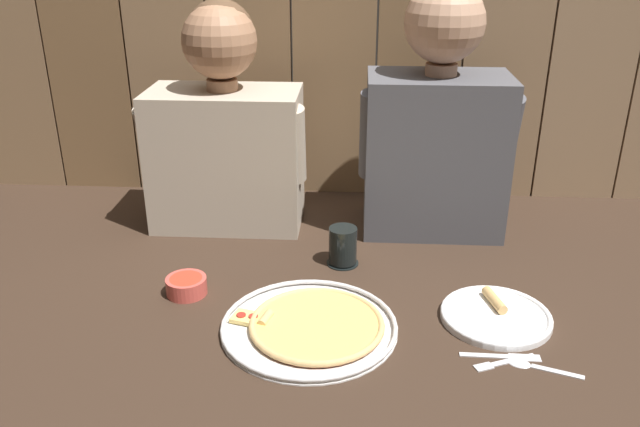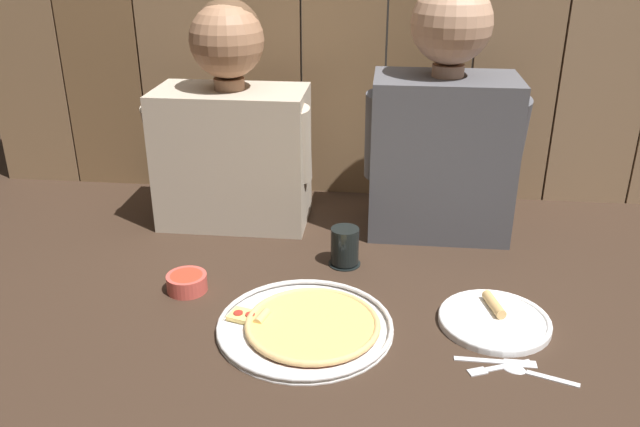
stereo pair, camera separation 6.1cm
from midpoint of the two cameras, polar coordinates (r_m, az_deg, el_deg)
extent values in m
plane|color=#332319|center=(1.43, 0.99, -8.24)|extent=(3.20, 3.20, 0.00)
cylinder|color=silver|center=(1.36, -0.01, -10.02)|extent=(0.37, 0.37, 0.01)
torus|color=silver|center=(1.36, -0.01, -9.74)|extent=(0.37, 0.37, 0.01)
cylinder|color=#B23823|center=(1.36, 0.60, -9.85)|extent=(0.27, 0.27, 0.00)
cylinder|color=#EFC660|center=(1.35, 0.60, -9.67)|extent=(0.26, 0.26, 0.01)
torus|color=tan|center=(1.35, 0.60, -9.67)|extent=(0.28, 0.28, 0.01)
cube|color=#F4D170|center=(1.39, -5.21, -8.99)|extent=(0.08, 0.06, 0.01)
cylinder|color=tan|center=(1.37, -3.83, -9.11)|extent=(0.03, 0.05, 0.02)
cylinder|color=#A3281E|center=(1.39, -5.93, -8.69)|extent=(0.02, 0.02, 0.00)
cylinder|color=#A3281E|center=(1.38, -4.88, -8.85)|extent=(0.02, 0.02, 0.00)
cylinder|color=white|center=(1.43, 16.25, -9.11)|extent=(0.23, 0.23, 0.01)
torus|color=white|center=(1.43, 16.28, -8.91)|extent=(0.23, 0.23, 0.01)
cylinder|color=tan|center=(1.46, 16.20, -7.69)|extent=(0.04, 0.09, 0.02)
cylinder|color=black|center=(1.60, 3.26, -4.37)|extent=(0.08, 0.08, 0.01)
cylinder|color=black|center=(1.58, 3.30, -2.83)|extent=(0.07, 0.07, 0.09)
cylinder|color=#CC4C42|center=(1.51, -10.46, -6.00)|extent=(0.09, 0.09, 0.04)
cylinder|color=#B23823|center=(1.50, -10.49, -5.68)|extent=(0.07, 0.07, 0.02)
cube|color=silver|center=(1.32, 17.52, -12.59)|extent=(0.09, 0.05, 0.01)
cube|color=silver|center=(1.29, 15.02, -13.24)|extent=(0.04, 0.03, 0.01)
cube|color=silver|center=(1.32, 15.12, -12.30)|extent=(0.10, 0.01, 0.01)
cube|color=silver|center=(1.33, 18.49, -12.38)|extent=(0.06, 0.02, 0.00)
cube|color=silver|center=(1.31, 21.07, -13.37)|extent=(0.09, 0.04, 0.01)
ellipsoid|color=silver|center=(1.31, 18.03, -12.74)|extent=(0.05, 0.04, 0.01)
cube|color=#B2A38E|center=(1.79, -6.64, 4.94)|extent=(0.40, 0.22, 0.37)
cylinder|color=#9E7051|center=(1.73, -6.96, 11.24)|extent=(0.08, 0.08, 0.03)
sphere|color=#9E7051|center=(1.71, -7.14, 14.84)|extent=(0.19, 0.19, 0.19)
sphere|color=brown|center=(1.72, -7.06, 15.39)|extent=(0.18, 0.18, 0.18)
cylinder|color=#B2A38E|center=(1.78, -12.72, 6.33)|extent=(0.08, 0.14, 0.22)
cylinder|color=#B2A38E|center=(1.70, -1.03, 6.10)|extent=(0.08, 0.11, 0.21)
cube|color=#4C4C51|center=(1.74, 11.59, 4.95)|extent=(0.36, 0.23, 0.42)
cylinder|color=tan|center=(1.69, 12.22, 12.16)|extent=(0.08, 0.08, 0.03)
sphere|color=tan|center=(1.67, 12.58, 16.01)|extent=(0.20, 0.20, 0.20)
sphere|color=black|center=(1.68, 12.58, 16.58)|extent=(0.18, 0.18, 0.18)
cylinder|color=#4C4C51|center=(1.68, 6.32, 6.80)|extent=(0.08, 0.11, 0.24)
cylinder|color=#4C4C51|center=(1.71, 17.31, 6.19)|extent=(0.08, 0.14, 0.24)
camera|label=1|loc=(0.03, -88.78, 0.54)|focal=36.45mm
camera|label=2|loc=(0.03, 91.22, -0.54)|focal=36.45mm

